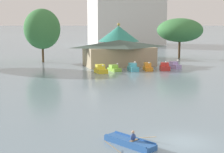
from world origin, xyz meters
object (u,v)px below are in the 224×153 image
pedal_boat_orange (148,67)px  pedal_boat_lavender (174,66)px  green_roof_pavilion (119,39)px  pedal_boat_yellow (101,70)px  pedal_boat_cyan (133,68)px  background_building_block (126,19)px  shoreline_tree_mid (42,29)px  pedal_boat_lime (114,69)px  pedal_boat_red (165,67)px  boathouse (119,52)px  rowboat_with_rower (130,142)px  shoreline_tree_right (180,30)px

pedal_boat_orange → pedal_boat_lavender: bearing=112.8°
green_roof_pavilion → pedal_boat_orange: bearing=-95.5°
pedal_boat_yellow → pedal_boat_cyan: 6.11m
background_building_block → shoreline_tree_mid: bearing=-126.0°
pedal_boat_lime → pedal_boat_red: 9.20m
pedal_boat_yellow → shoreline_tree_mid: 21.58m
pedal_boat_cyan → boathouse: bearing=-174.7°
boathouse → shoreline_tree_mid: (-13.72, 10.92, 4.47)m
rowboat_with_rower → pedal_boat_red: bearing=-57.6°
green_roof_pavilion → pedal_boat_yellow: bearing=-115.1°
pedal_boat_cyan → boathouse: 7.89m
pedal_boat_lime → shoreline_tree_right: shoreline_tree_right is taller
pedal_boat_lime → pedal_boat_red: pedal_boat_red is taller
green_roof_pavilion → shoreline_tree_mid: shoreline_tree_mid is taller
pedal_boat_lavender → shoreline_tree_mid: (-22.39, 17.61, 6.60)m
rowboat_with_rower → shoreline_tree_right: size_ratio=0.38×
pedal_boat_lime → shoreline_tree_mid: (-10.52, 17.68, 6.69)m
pedal_boat_lime → background_building_block: 75.01m
pedal_boat_lime → pedal_boat_red: bearing=65.9°
pedal_boat_red → green_roof_pavilion: green_roof_pavilion is taller
pedal_boat_lime → shoreline_tree_right: 27.63m
pedal_boat_cyan → pedal_boat_lavender: (8.64, 0.92, -0.03)m
pedal_boat_lavender → boathouse: bearing=-137.1°
green_roof_pavilion → background_building_block: background_building_block is taller
shoreline_tree_mid → pedal_boat_orange: bearing=-48.4°
pedal_boat_lavender → boathouse: size_ratio=0.19×
boathouse → green_roof_pavilion: bearing=72.0°
pedal_boat_yellow → background_building_block: bearing=152.7°
pedal_boat_cyan → background_building_block: bearing=166.3°
pedal_boat_yellow → green_roof_pavilion: size_ratio=0.28×
rowboat_with_rower → green_roof_pavilion: green_roof_pavilion is taller
pedal_boat_yellow → pedal_boat_orange: pedal_boat_orange is taller
pedal_boat_orange → background_building_block: 73.97m
rowboat_with_rower → pedal_boat_red: (19.29, 33.97, 0.33)m
pedal_boat_yellow → pedal_boat_cyan: (6.08, 0.55, 0.01)m
pedal_boat_yellow → shoreline_tree_right: size_ratio=0.25×
pedal_boat_lavender → pedal_boat_orange: bearing=-89.4°
pedal_boat_lime → boathouse: bearing=141.2°
pedal_boat_cyan → pedal_boat_red: bearing=86.9°
pedal_boat_lime → boathouse: 7.80m
green_roof_pavilion → shoreline_tree_right: bearing=-25.4°
pedal_boat_red → shoreline_tree_mid: (-19.56, 19.36, 6.58)m
boathouse → pedal_boat_lavender: bearing=-37.7°
pedal_boat_cyan → shoreline_tree_right: size_ratio=0.27×
pedal_boat_orange → pedal_boat_yellow: bearing=-74.6°
boathouse → green_roof_pavilion: 16.56m
pedal_boat_lavender → shoreline_tree_mid: 29.24m
pedal_boat_red → green_roof_pavilion: 24.42m
boathouse → shoreline_tree_right: size_ratio=1.32×
pedal_boat_lavender → green_roof_pavilion: green_roof_pavilion is taller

